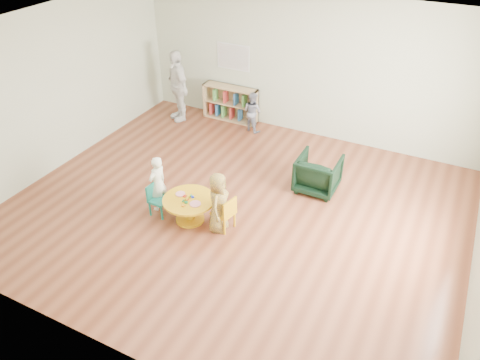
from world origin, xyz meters
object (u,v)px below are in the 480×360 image
(child_left, at_px, (158,184))
(adult_caretaker, at_px, (178,86))
(bookshelf, at_px, (230,103))
(child_right, at_px, (218,203))
(activity_table, at_px, (189,205))
(toddler, at_px, (253,112))
(kid_chair_left, at_px, (157,198))
(armchair, at_px, (318,174))
(kid_chair_right, at_px, (225,213))

(child_left, relative_size, adult_caretaker, 0.62)
(bookshelf, distance_m, adult_caretaker, 1.18)
(adult_caretaker, bearing_deg, child_right, -13.65)
(activity_table, bearing_deg, adult_caretaker, 125.50)
(activity_table, height_order, bookshelf, bookshelf)
(bookshelf, relative_size, toddler, 1.42)
(activity_table, relative_size, child_left, 0.85)
(toddler, bearing_deg, child_right, 123.60)
(kid_chair_left, bearing_deg, activity_table, 98.96)
(bookshelf, bearing_deg, child_left, -81.45)
(armchair, bearing_deg, toddler, -38.05)
(bookshelf, xyz_separation_m, armchair, (2.59, -1.76, -0.05))
(kid_chair_left, height_order, toddler, toddler)
(kid_chair_left, relative_size, bookshelf, 0.44)
(toddler, bearing_deg, kid_chair_right, 125.35)
(kid_chair_left, relative_size, armchair, 0.76)
(kid_chair_left, bearing_deg, kid_chair_right, 98.77)
(kid_chair_left, xyz_separation_m, bookshelf, (-0.57, 3.52, 0.08))
(activity_table, xyz_separation_m, kid_chair_left, (-0.54, -0.07, 0.00))
(armchair, distance_m, toddler, 2.43)
(child_left, distance_m, child_right, 1.10)
(armchair, xyz_separation_m, child_right, (-0.98, -1.67, 0.17))
(toddler, bearing_deg, activity_table, 114.83)
(kid_chair_right, xyz_separation_m, armchair, (0.89, 1.62, 0.02))
(kid_chair_right, relative_size, armchair, 0.79)
(adult_caretaker, bearing_deg, armchair, 15.33)
(bookshelf, height_order, toddler, toddler)
(adult_caretaker, bearing_deg, bookshelf, 61.28)
(armchair, bearing_deg, activity_table, 48.30)
(activity_table, distance_m, adult_caretaker, 3.66)
(activity_table, height_order, armchair, armchair)
(kid_chair_left, bearing_deg, child_right, 96.64)
(activity_table, xyz_separation_m, toddler, (-0.45, 3.17, 0.14))
(toddler, relative_size, adult_caretaker, 0.55)
(toddler, distance_m, adult_caretaker, 1.71)
(activity_table, height_order, child_right, child_right)
(kid_chair_right, bearing_deg, bookshelf, 38.39)
(armchair, xyz_separation_m, child_left, (-2.08, -1.64, 0.15))
(bookshelf, relative_size, child_left, 1.28)
(child_right, bearing_deg, kid_chair_right, -73.67)
(child_right, bearing_deg, adult_caretaker, 28.46)
(activity_table, relative_size, kid_chair_left, 1.52)
(activity_table, distance_m, kid_chair_left, 0.55)
(activity_table, distance_m, armchair, 2.25)
(kid_chair_left, distance_m, child_left, 0.23)
(armchair, distance_m, adult_caretaker, 3.83)
(activity_table, bearing_deg, child_left, 174.98)
(activity_table, height_order, toddler, toddler)
(child_left, height_order, toddler, child_left)
(kid_chair_left, bearing_deg, child_left, -154.10)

